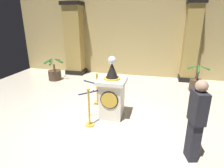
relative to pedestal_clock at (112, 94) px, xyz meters
The scene contains 11 objects.
ground_plane 0.80m from the pedestal_clock, 113.90° to the right, with size 11.12×11.12×0.00m, color beige.
back_wall 4.47m from the pedestal_clock, 92.30° to the left, with size 11.12×0.16×3.48m, color tan.
pedestal_clock is the anchor object (origin of this frame).
stanchion_near 1.05m from the pedestal_clock, 131.70° to the left, with size 0.24×0.24×1.02m.
stanchion_far 0.82m from the pedestal_clock, 126.33° to the right, with size 0.24×0.24×1.03m.
velvet_rope 0.57m from the pedestal_clock, behind, with size 0.80×0.82×0.22m.
column_left 4.98m from the pedestal_clock, 124.95° to the left, with size 0.93×0.93×3.34m.
column_right 4.79m from the pedestal_clock, 58.54° to the left, with size 0.72×0.72×3.34m.
potted_palm_left 4.26m from the pedestal_clock, 140.82° to the left, with size 0.84×0.85×1.05m.
potted_palm_right 3.76m from the pedestal_clock, 45.60° to the left, with size 0.79×0.76×1.10m.
bystander_guest 2.31m from the pedestal_clock, 33.87° to the right, with size 0.30×0.40×1.63m.
Camera 1 is at (1.31, -4.27, 2.63)m, focal length 30.51 mm.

